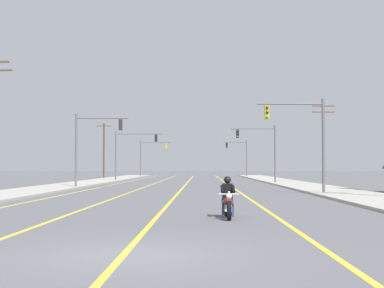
% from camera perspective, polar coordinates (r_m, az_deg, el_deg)
% --- Properties ---
extents(ground_plane, '(400.00, 400.00, 0.00)m').
position_cam_1_polar(ground_plane, '(11.47, -6.41, -11.40)').
color(ground_plane, '#5B5B60').
extents(lane_stripe_center, '(0.16, 100.00, 0.01)m').
position_cam_1_polar(lane_stripe_center, '(56.28, -0.61, -4.19)').
color(lane_stripe_center, yellow).
rests_on(lane_stripe_center, ground).
extents(lane_stripe_left, '(0.16, 100.00, 0.01)m').
position_cam_1_polar(lane_stripe_left, '(56.48, -4.06, -4.17)').
color(lane_stripe_left, yellow).
rests_on(lane_stripe_left, ground).
extents(lane_stripe_right, '(0.16, 100.00, 0.01)m').
position_cam_1_polar(lane_stripe_right, '(56.32, 3.73, -4.18)').
color(lane_stripe_right, yellow).
rests_on(lane_stripe_right, ground).
extents(lane_stripe_far_left, '(0.16, 100.00, 0.01)m').
position_cam_1_polar(lane_stripe_far_left, '(56.94, -7.88, -4.14)').
color(lane_stripe_far_left, yellow).
rests_on(lane_stripe_far_left, ground).
extents(sidewalk_kerb_right, '(4.40, 110.00, 0.14)m').
position_cam_1_polar(sidewalk_kerb_right, '(52.08, 11.24, -4.22)').
color(sidewalk_kerb_right, '#ADA89E').
rests_on(sidewalk_kerb_right, ground).
extents(sidewalk_kerb_left, '(4.40, 110.00, 0.14)m').
position_cam_1_polar(sidewalk_kerb_left, '(52.67, -12.33, -4.19)').
color(sidewalk_kerb_left, '#ADA89E').
rests_on(sidewalk_kerb_left, ground).
extents(motorcycle_with_rider, '(0.70, 2.19, 1.46)m').
position_cam_1_polar(motorcycle_with_rider, '(19.23, 3.74, -5.98)').
color(motorcycle_with_rider, black).
rests_on(motorcycle_with_rider, ground).
extents(traffic_signal_near_right, '(4.40, 0.53, 6.20)m').
position_cam_1_polar(traffic_signal_near_right, '(36.07, 11.63, 1.29)').
color(traffic_signal_near_right, '#56565B').
rests_on(traffic_signal_near_right, ground).
extents(traffic_signal_near_left, '(4.42, 0.56, 6.20)m').
position_cam_1_polar(traffic_signal_near_left, '(46.51, -10.47, 0.48)').
color(traffic_signal_near_left, '#56565B').
rests_on(traffic_signal_near_left, ground).
extents(traffic_signal_mid_right, '(4.80, 0.37, 6.20)m').
position_cam_1_polar(traffic_signal_mid_right, '(58.93, 7.34, -0.11)').
color(traffic_signal_mid_right, '#56565B').
rests_on(traffic_signal_mid_right, ground).
extents(traffic_signal_mid_left, '(6.00, 0.37, 6.20)m').
position_cam_1_polar(traffic_signal_mid_left, '(68.24, -6.50, -0.36)').
color(traffic_signal_mid_left, '#56565B').
rests_on(traffic_signal_mid_left, ground).
extents(traffic_signal_far_right, '(3.99, 0.49, 6.20)m').
position_cam_1_polar(traffic_signal_far_right, '(91.43, 5.02, -0.94)').
color(traffic_signal_far_right, '#56565B').
rests_on(traffic_signal_far_right, ground).
extents(traffic_signal_far_left, '(5.22, 0.45, 6.20)m').
position_cam_1_polar(traffic_signal_far_left, '(92.67, -4.47, -0.91)').
color(traffic_signal_far_left, '#56565B').
rests_on(traffic_signal_far_left, ground).
extents(utility_pole_right_far, '(2.40, 0.26, 8.65)m').
position_cam_1_polar(utility_pole_right_far, '(59.79, 13.56, 0.51)').
color(utility_pole_right_far, brown).
rests_on(utility_pole_right_far, ground).
extents(utility_pole_left_far, '(2.40, 0.26, 8.72)m').
position_cam_1_polar(utility_pole_left_far, '(89.09, -9.17, -0.53)').
color(utility_pole_left_far, '#4C3828').
rests_on(utility_pole_left_far, ground).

